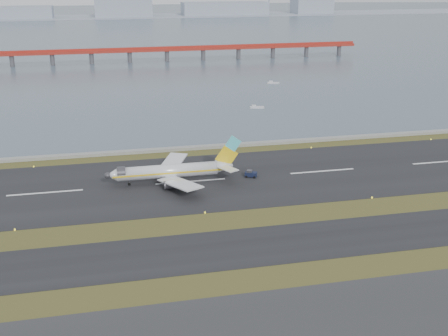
% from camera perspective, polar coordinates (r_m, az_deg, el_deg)
% --- Properties ---
extents(ground, '(1000.00, 1000.00, 0.00)m').
position_cam_1_polar(ground, '(133.35, -1.35, -5.93)').
color(ground, '#384418').
rests_on(ground, ground).
extents(taxiway_strip, '(1000.00, 18.00, 0.10)m').
position_cam_1_polar(taxiway_strip, '(122.82, -0.25, -8.28)').
color(taxiway_strip, black).
rests_on(taxiway_strip, ground).
extents(runway_strip, '(1000.00, 45.00, 0.10)m').
position_cam_1_polar(runway_strip, '(160.50, -3.41, -1.39)').
color(runway_strip, black).
rests_on(runway_strip, ground).
extents(seawall, '(1000.00, 2.50, 1.00)m').
position_cam_1_polar(seawall, '(188.40, -4.87, 1.95)').
color(seawall, gray).
rests_on(seawall, ground).
extents(bay_water, '(1400.00, 800.00, 1.30)m').
position_cam_1_polar(bay_water, '(581.41, -10.38, 13.66)').
color(bay_water, '#445562').
rests_on(bay_water, ground).
extents(red_pier, '(260.00, 5.00, 10.20)m').
position_cam_1_polar(red_pier, '(373.97, -5.83, 11.83)').
color(red_pier, '#A4271C').
rests_on(red_pier, ground).
extents(far_shoreline, '(1400.00, 80.00, 60.50)m').
position_cam_1_polar(far_shoreline, '(740.79, -9.90, 15.39)').
color(far_shoreline, '#949EAF').
rests_on(far_shoreline, ground).
extents(airliner, '(38.52, 32.89, 12.80)m').
position_cam_1_polar(airliner, '(159.30, -5.18, -0.29)').
color(airliner, white).
rests_on(airliner, ground).
extents(pushback_tug, '(3.85, 3.11, 2.16)m').
position_cam_1_polar(pushback_tug, '(163.49, 2.72, -0.60)').
color(pushback_tug, '#121933').
rests_on(pushback_tug, ground).
extents(workboat_near, '(6.30, 3.14, 1.47)m').
position_cam_1_polar(workboat_near, '(245.80, 3.32, 6.19)').
color(workboat_near, silver).
rests_on(workboat_near, ground).
extents(workboat_far, '(6.50, 3.98, 1.51)m').
position_cam_1_polar(workboat_far, '(300.41, 5.00, 8.62)').
color(workboat_far, silver).
rests_on(workboat_far, ground).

